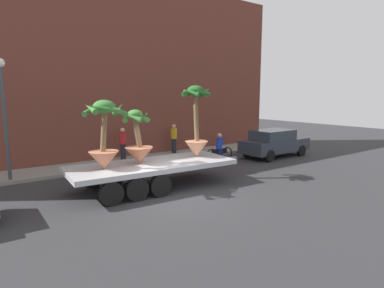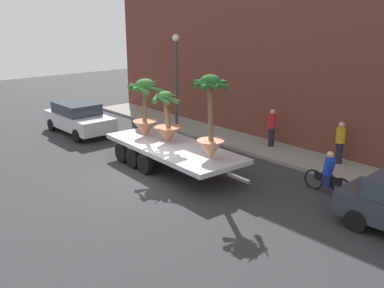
% 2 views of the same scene
% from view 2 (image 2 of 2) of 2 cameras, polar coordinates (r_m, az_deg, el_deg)
% --- Properties ---
extents(ground_plane, '(60.00, 60.00, 0.00)m').
position_cam_2_polar(ground_plane, '(16.23, -6.12, -4.54)').
color(ground_plane, '#2D2D30').
extents(sidewalk, '(24.00, 2.20, 0.15)m').
position_cam_2_polar(sidewalk, '(20.15, 8.08, -0.13)').
color(sidewalk, gray).
rests_on(sidewalk, ground).
extents(building_facade, '(24.00, 1.20, 9.85)m').
position_cam_2_polar(building_facade, '(20.65, 11.80, 13.79)').
color(building_facade, brown).
rests_on(building_facade, ground).
extents(flatbed_trailer, '(7.41, 2.80, 0.98)m').
position_cam_2_polar(flatbed_trailer, '(17.03, -3.08, -0.66)').
color(flatbed_trailer, '#B7BABF').
rests_on(flatbed_trailer, ground).
extents(potted_palm_rear, '(1.27, 1.15, 2.06)m').
position_cam_2_polar(potted_palm_rear, '(17.07, -3.33, 2.68)').
color(potted_palm_rear, '#B26647').
rests_on(potted_palm_rear, flatbed_trailer).
extents(potted_palm_middle, '(1.45, 1.39, 2.98)m').
position_cam_2_polar(potted_palm_middle, '(14.94, 2.48, 2.98)').
color(potted_palm_middle, tan).
rests_on(potted_palm_middle, flatbed_trailer).
extents(potted_palm_front, '(1.50, 1.57, 2.43)m').
position_cam_2_polar(potted_palm_front, '(17.96, -6.30, 4.53)').
color(potted_palm_front, '#C17251').
rests_on(potted_palm_front, flatbed_trailer).
extents(cyclist, '(1.84, 0.35, 1.54)m').
position_cam_2_polar(cyclist, '(15.29, 17.72, -3.95)').
color(cyclist, black).
rests_on(cyclist, ground).
extents(trailing_car, '(4.43, 1.98, 1.58)m').
position_cam_2_polar(trailing_car, '(22.85, -14.91, 3.44)').
color(trailing_car, silver).
rests_on(trailing_car, ground).
extents(pedestrian_near_gate, '(0.36, 0.36, 1.71)m').
position_cam_2_polar(pedestrian_near_gate, '(19.63, 10.61, 2.23)').
color(pedestrian_near_gate, black).
rests_on(pedestrian_near_gate, sidewalk).
extents(pedestrian_far_left, '(0.36, 0.36, 1.71)m').
position_cam_2_polar(pedestrian_far_left, '(18.03, 19.15, 0.28)').
color(pedestrian_far_left, black).
rests_on(pedestrian_far_left, sidewalk).
extents(street_lamp, '(0.36, 0.36, 4.83)m').
position_cam_2_polar(street_lamp, '(22.15, -2.13, 9.90)').
color(street_lamp, '#383D42').
rests_on(street_lamp, sidewalk).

